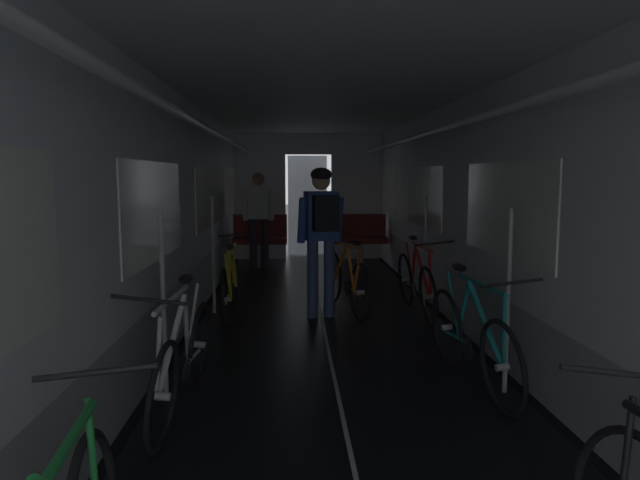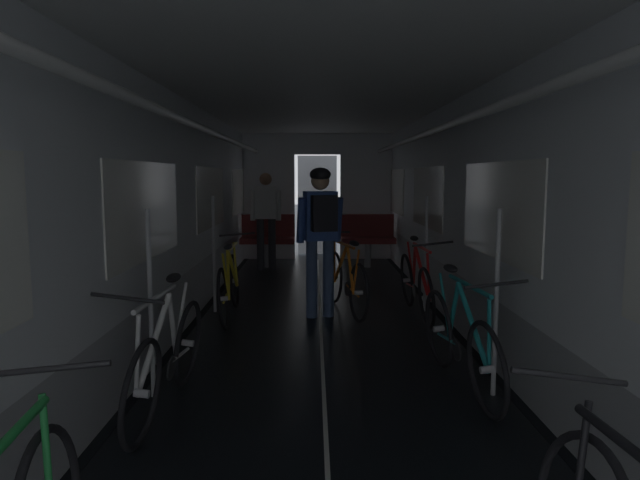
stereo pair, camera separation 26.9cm
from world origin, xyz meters
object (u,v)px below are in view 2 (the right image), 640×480
bicycle_white (167,358)px  bicycle_orange_in_aisle (346,280)px  bicycle_teal (460,340)px  bench_seat_far_right (368,235)px  bicycle_red (416,284)px  person_standing_near_bench (266,214)px  bicycle_yellow (229,285)px  person_cyclist_aisle (321,225)px  bench_seat_far_left (268,235)px

bicycle_white → bicycle_orange_in_aisle: size_ratio=1.02×
bicycle_teal → bicycle_orange_in_aisle: size_ratio=1.02×
bench_seat_far_right → bicycle_red: 3.62m
bicycle_red → bench_seat_far_right: bearing=93.5°
person_standing_near_bench → bicycle_red: bearing=-58.0°
bench_seat_far_right → bicycle_yellow: (-1.95, -3.65, -0.18)m
bicycle_orange_in_aisle → person_standing_near_bench: size_ratio=0.98×
bicycle_teal → person_cyclist_aisle: bearing=115.4°
bench_seat_far_right → bicycle_orange_in_aisle: (-0.59, -3.38, -0.18)m
bicycle_teal → person_cyclist_aisle: 2.53m
person_standing_near_bench → bench_seat_far_left: bearing=90.4°
bicycle_teal → bicycle_red: 2.23m
bench_seat_far_right → bicycle_orange_in_aisle: bearing=-99.9°
bench_seat_far_right → person_standing_near_bench: 1.88m
person_cyclist_aisle → person_standing_near_bench: 3.39m
bicycle_white → person_cyclist_aisle: person_cyclist_aisle is taller
bicycle_yellow → bicycle_orange_in_aisle: 1.38m
bench_seat_far_left → bicycle_yellow: (-0.15, -3.65, -0.18)m
bicycle_yellow → bicycle_orange_in_aisle: bicycle_yellow is taller
bicycle_yellow → bench_seat_far_left: bearing=87.7°
person_cyclist_aisle → bench_seat_far_left: bearing=104.0°
bicycle_teal → person_standing_near_bench: person_standing_near_bench is taller
person_standing_near_bench → bicycle_yellow: bearing=-92.6°
bicycle_white → bicycle_yellow: bicycle_white is taller
bench_seat_far_right → bicycle_red: bench_seat_far_right is taller
bicycle_white → person_standing_near_bench: size_ratio=1.00×
bench_seat_far_right → bicycle_orange_in_aisle: bench_seat_far_right is taller
bicycle_red → person_cyclist_aisle: bearing=-178.3°
bench_seat_far_right → person_standing_near_bench: size_ratio=0.58×
person_cyclist_aisle → person_standing_near_bench: bearing=105.5°
bench_seat_far_left → person_cyclist_aisle: 3.79m
bench_seat_far_left → bicycle_orange_in_aisle: (1.21, -3.38, -0.18)m
bench_seat_far_right → bicycle_yellow: 4.14m
bench_seat_far_left → bicycle_white: bearing=-91.8°
bicycle_red → person_standing_near_bench: bearing=122.0°
bicycle_red → bicycle_yellow: (-2.17, -0.04, 0.00)m
bicycle_red → bicycle_orange_in_aisle: 0.84m
bench_seat_far_left → bench_seat_far_right: size_ratio=1.00×
bench_seat_far_right → bicycle_red: size_ratio=0.58×
bicycle_white → person_standing_near_bench: person_standing_near_bench is taller
bench_seat_far_right → bicycle_teal: bench_seat_far_right is taller
bicycle_teal → person_standing_near_bench: bearing=109.6°
bench_seat_far_right → bicycle_teal: size_ratio=0.58×
bicycle_red → person_cyclist_aisle: size_ratio=0.98×
bench_seat_far_right → bicycle_red: (0.22, -3.61, -0.19)m
bench_seat_far_right → bicycle_orange_in_aisle: 3.44m
bicycle_red → person_cyclist_aisle: (-1.12, -0.03, 0.69)m
bicycle_teal → person_standing_near_bench: (-1.95, 5.46, 0.59)m
bench_seat_far_left → bench_seat_far_right: 1.80m
bicycle_yellow → person_cyclist_aisle: (1.05, 0.01, 0.69)m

